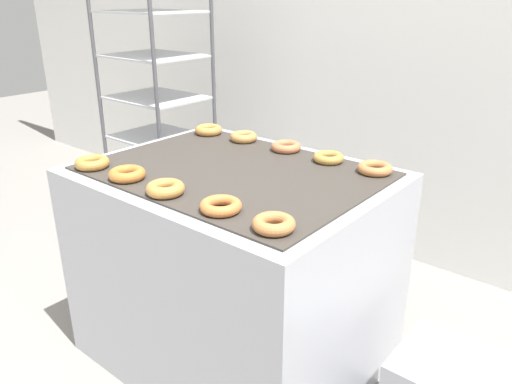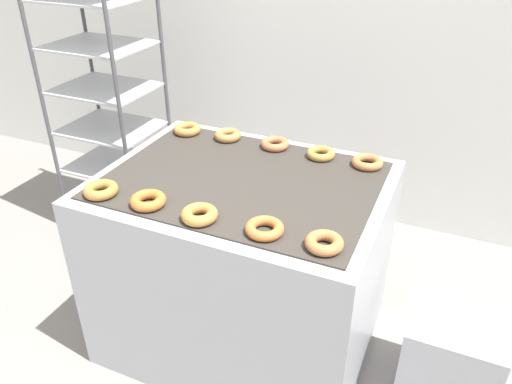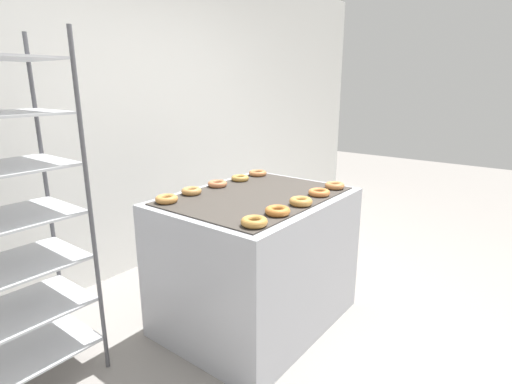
{
  "view_description": "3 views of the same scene",
  "coord_description": "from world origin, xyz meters",
  "views": [
    {
      "loc": [
        1.3,
        -0.7,
        1.6
      ],
      "look_at": [
        0.0,
        0.87,
        0.77
      ],
      "focal_mm": 35.0,
      "sensor_mm": 36.0,
      "label": 1
    },
    {
      "loc": [
        0.81,
        -0.97,
        1.95
      ],
      "look_at": [
        0.0,
        0.87,
        0.77
      ],
      "focal_mm": 35.0,
      "sensor_mm": 36.0,
      "label": 2
    },
    {
      "loc": [
        -2.0,
        -0.81,
        1.63
      ],
      "look_at": [
        0.0,
        0.72,
        0.94
      ],
      "focal_mm": 28.0,
      "sensor_mm": 36.0,
      "label": 3
    }
  ],
  "objects": [
    {
      "name": "ground_plane",
      "position": [
        0.0,
        0.0,
        0.0
      ],
      "size": [
        14.0,
        14.0,
        0.0
      ],
      "primitive_type": "plane",
      "color": "gray"
    },
    {
      "name": "donut_far_right",
      "position": [
        0.25,
        1.06,
        0.94
      ],
      "size": [
        0.13,
        0.13,
        0.04
      ],
      "primitive_type": "torus",
      "color": "#AB803B",
      "rests_on": "fryer_machine"
    },
    {
      "name": "donut_near_leftmost",
      "position": [
        -0.47,
        0.38,
        0.94
      ],
      "size": [
        0.14,
        0.14,
        0.04
      ],
      "primitive_type": "torus",
      "color": "#A97735",
      "rests_on": "fryer_machine"
    },
    {
      "name": "donut_far_left",
      "position": [
        -0.24,
        1.07,
        0.94
      ],
      "size": [
        0.13,
        0.13,
        0.04
      ],
      "primitive_type": "torus",
      "color": "#B07C42",
      "rests_on": "fryer_machine"
    },
    {
      "name": "donut_far_leftmost",
      "position": [
        -0.47,
        1.06,
        0.94
      ],
      "size": [
        0.14,
        0.14,
        0.04
      ],
      "primitive_type": "torus",
      "color": "#B97C3C",
      "rests_on": "fryer_machine"
    },
    {
      "name": "donut_near_right",
      "position": [
        0.25,
        0.39,
        0.94
      ],
      "size": [
        0.14,
        0.14,
        0.04
      ],
      "primitive_type": "torus",
      "color": "#BE6E36",
      "rests_on": "fryer_machine"
    },
    {
      "name": "donut_far_center",
      "position": [
        0.01,
        1.08,
        0.94
      ],
      "size": [
        0.14,
        0.14,
        0.04
      ],
      "primitive_type": "torus",
      "color": "#B06A43",
      "rests_on": "fryer_machine"
    },
    {
      "name": "donut_near_rightmost",
      "position": [
        0.47,
        0.39,
        0.94
      ],
      "size": [
        0.14,
        0.14,
        0.04
      ],
      "primitive_type": "torus",
      "color": "#B2703D",
      "rests_on": "fryer_machine"
    },
    {
      "name": "donut_near_left",
      "position": [
        -0.25,
        0.38,
        0.94
      ],
      "size": [
        0.14,
        0.14,
        0.04
      ],
      "primitive_type": "torus",
      "color": "#B36A2C",
      "rests_on": "fryer_machine"
    },
    {
      "name": "glaze_bin",
      "position": [
        0.98,
        0.77,
        0.22
      ],
      "size": [
        0.4,
        0.35,
        0.43
      ],
      "color": "#A8AAB2",
      "rests_on": "ground_plane"
    },
    {
      "name": "fryer_machine",
      "position": [
        0.0,
        0.72,
        0.46
      ],
      "size": [
        1.23,
        0.95,
        0.92
      ],
      "color": "#A8AAB2",
      "rests_on": "ground_plane"
    },
    {
      "name": "donut_far_rightmost",
      "position": [
        0.46,
        1.06,
        0.94
      ],
      "size": [
        0.14,
        0.14,
        0.04
      ],
      "primitive_type": "torus",
      "color": "#B47040",
      "rests_on": "fryer_machine"
    },
    {
      "name": "donut_near_center",
      "position": [
        -0.01,
        0.38,
        0.94
      ],
      "size": [
        0.14,
        0.14,
        0.04
      ],
      "primitive_type": "torus",
      "color": "#B17C3A",
      "rests_on": "fryer_machine"
    },
    {
      "name": "wall_back",
      "position": [
        0.0,
        2.12,
        1.4
      ],
      "size": [
        8.0,
        0.05,
        2.8
      ],
      "color": "white",
      "rests_on": "ground_plane"
    },
    {
      "name": "baking_rack_cart",
      "position": [
        -1.22,
        1.35,
        0.96
      ],
      "size": [
        0.59,
        0.49,
        1.89
      ],
      "color": "#4C4C51",
      "rests_on": "ground_plane"
    }
  ]
}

